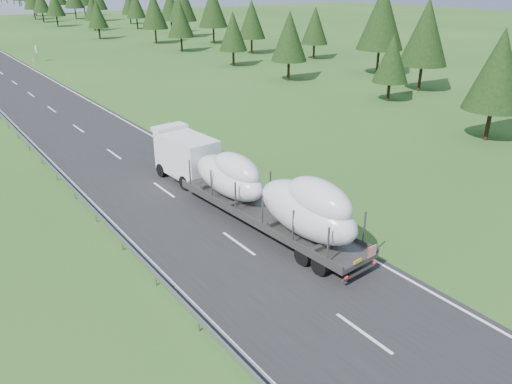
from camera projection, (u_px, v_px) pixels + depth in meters
ground at (363, 333)px, 20.03m from camera, size 400.00×400.00×0.00m
highway_sign at (36, 50)px, 82.72m from camera, size 0.08×0.90×2.60m
tree_line_right at (119, 2)px, 132.16m from camera, size 27.37×359.67×12.40m
boat_truck at (249, 184)px, 28.71m from camera, size 3.54×18.79×4.23m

